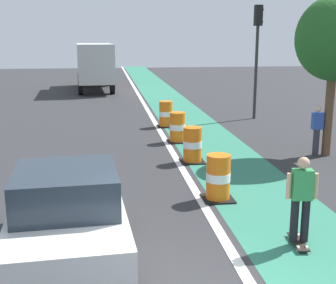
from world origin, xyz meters
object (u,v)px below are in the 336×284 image
(parked_sedan_nearest, at_px, (68,216))
(traffic_barrel_mid, at_px, (192,145))
(traffic_barrel_front, at_px, (218,178))
(traffic_barrel_far, at_px, (166,114))
(skateboarder_on_lane, at_px, (301,199))
(traffic_barrel_back, at_px, (177,128))
(street_tree_sidewalk, at_px, (335,39))
(delivery_truck_down_block, at_px, (94,64))
(pedestrian_crossing, at_px, (317,129))
(traffic_light_corner, at_px, (257,42))

(parked_sedan_nearest, xyz_separation_m, traffic_barrel_mid, (3.27, 5.96, -0.30))
(traffic_barrel_front, bearing_deg, traffic_barrel_far, 90.31)
(parked_sedan_nearest, xyz_separation_m, traffic_barrel_front, (3.25, 2.64, -0.30))
(traffic_barrel_front, relative_size, traffic_barrel_far, 1.00)
(skateboarder_on_lane, relative_size, traffic_barrel_back, 1.55)
(traffic_barrel_front, xyz_separation_m, street_tree_sidewalk, (4.46, 3.55, 3.14))
(traffic_barrel_front, relative_size, traffic_barrel_back, 1.00)
(traffic_barrel_front, distance_m, traffic_barrel_mid, 3.32)
(skateboarder_on_lane, height_order, traffic_barrel_mid, skateboarder_on_lane)
(traffic_barrel_front, bearing_deg, traffic_barrel_back, 90.07)
(traffic_barrel_back, bearing_deg, traffic_barrel_far, 90.81)
(traffic_barrel_mid, distance_m, traffic_barrel_far, 5.64)
(traffic_barrel_back, bearing_deg, traffic_barrel_front, -89.93)
(traffic_barrel_front, bearing_deg, street_tree_sidewalk, 38.55)
(traffic_barrel_mid, height_order, delivery_truck_down_block, delivery_truck_down_block)
(traffic_barrel_mid, relative_size, traffic_barrel_far, 1.00)
(traffic_barrel_front, relative_size, delivery_truck_down_block, 0.14)
(traffic_barrel_back, bearing_deg, parked_sedan_nearest, -110.41)
(skateboarder_on_lane, bearing_deg, delivery_truck_down_block, 99.30)
(parked_sedan_nearest, bearing_deg, traffic_barrel_far, 74.57)
(delivery_truck_down_block, bearing_deg, skateboarder_on_lane, -80.70)
(parked_sedan_nearest, relative_size, delivery_truck_down_block, 0.54)
(traffic_barrel_mid, xyz_separation_m, pedestrian_crossing, (4.10, 0.27, 0.33))
(traffic_barrel_front, distance_m, traffic_barrel_back, 6.07)
(parked_sedan_nearest, bearing_deg, traffic_barrel_mid, 61.25)
(skateboarder_on_lane, xyz_separation_m, parked_sedan_nearest, (-4.14, -0.06, -0.08))
(skateboarder_on_lane, distance_m, delivery_truck_down_block, 25.60)
(traffic_barrel_front, bearing_deg, traffic_barrel_mid, 89.66)
(traffic_barrel_mid, xyz_separation_m, delivery_truck_down_block, (-3.26, 19.35, 1.31))
(traffic_barrel_far, height_order, traffic_light_corner, traffic_light_corner)
(traffic_barrel_front, height_order, traffic_light_corner, traffic_light_corner)
(traffic_barrel_back, relative_size, traffic_barrel_far, 1.00)
(traffic_barrel_front, relative_size, traffic_light_corner, 0.21)
(traffic_barrel_back, bearing_deg, street_tree_sidewalk, -29.40)
(traffic_barrel_mid, relative_size, pedestrian_crossing, 0.68)
(traffic_barrel_back, height_order, delivery_truck_down_block, delivery_truck_down_block)
(parked_sedan_nearest, bearing_deg, skateboarder_on_lane, 0.89)
(parked_sedan_nearest, xyz_separation_m, traffic_light_corner, (7.55, 13.01, 2.67))
(traffic_barrel_front, distance_m, delivery_truck_down_block, 22.94)
(traffic_barrel_front, distance_m, traffic_light_corner, 11.61)
(traffic_barrel_far, bearing_deg, street_tree_sidewalk, -50.17)
(skateboarder_on_lane, relative_size, traffic_barrel_mid, 1.55)
(traffic_barrel_back, distance_m, pedestrian_crossing, 4.83)
(delivery_truck_down_block, relative_size, pedestrian_crossing, 4.79)
(parked_sedan_nearest, relative_size, traffic_barrel_far, 3.85)
(skateboarder_on_lane, distance_m, traffic_barrel_mid, 5.97)
(street_tree_sidewalk, bearing_deg, parked_sedan_nearest, -141.24)
(parked_sedan_nearest, bearing_deg, delivery_truck_down_block, 89.98)
(traffic_barrel_front, bearing_deg, skateboarder_on_lane, -70.80)
(traffic_barrel_mid, bearing_deg, pedestrian_crossing, 3.77)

